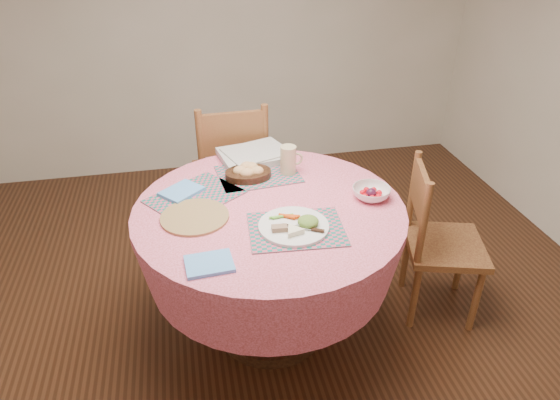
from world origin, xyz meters
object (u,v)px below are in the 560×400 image
Objects in this scene: chair_right at (437,239)px; bread_bowl at (248,172)px; chair_back at (232,172)px; latte_mug at (289,160)px; dinner_plate at (295,225)px; fruit_bowl at (371,193)px; wicker_trivet at (195,217)px; dining_table at (270,242)px.

bread_bowl is at bearing 88.24° from chair_right.
latte_mug is (0.24, -0.55, 0.32)m from chair_back.
latte_mug reaches higher than dinner_plate.
chair_right reaches higher than bread_bowl.
dinner_plate is 0.51m from bread_bowl.
wicker_trivet is at bearing -179.44° from fruit_bowl.
dining_table is at bearing 105.72° from chair_right.
dinner_plate is (0.07, -0.20, 0.22)m from dining_table.
latte_mug is at bearing 135.27° from fruit_bowl.
chair_back is 4.24× the size of bread_bowl.
fruit_bowl reaches higher than dining_table.
dining_table is 1.44× the size of chair_right.
latte_mug is 0.68× the size of fruit_bowl.
latte_mug is at bearing 33.58° from wicker_trivet.
chair_back is at bearing 73.59° from wicker_trivet.
bread_bowl is at bearing 99.93° from dining_table.
dining_table is 8.63× the size of latte_mug.
dining_table is 0.85m from chair_back.
bread_bowl is (0.29, 0.32, 0.03)m from wicker_trivet.
chair_back is 6.79× the size of latte_mug.
chair_right reaches higher than wicker_trivet.
fruit_bowl is (0.53, -0.31, -0.01)m from bread_bowl.
chair_back is at bearing 95.35° from dining_table.
dining_table is 0.53m from fruit_bowl.
dining_table is 1.27× the size of chair_back.
chair_right is at bearing -23.18° from latte_mug.
chair_back is 1.09m from dinner_plate.
bread_bowl is 0.21m from latte_mug.
dining_table is at bearing -80.07° from bread_bowl.
chair_right is 4.10× the size of fruit_bowl.
latte_mug reaches higher than fruit_bowl.
fruit_bowl is at bearing 0.56° from wicker_trivet.
latte_mug is at bearing 80.68° from dinner_plate.
dinner_plate is at bearing -22.93° from wicker_trivet.
bread_bowl is (-0.05, 0.29, 0.23)m from dining_table.
dining_table is at bearing -117.50° from latte_mug.
chair_back reaches higher than chair_right.
chair_right is at bearing -17.84° from bread_bowl.
bread_bowl is at bearing 91.35° from chair_back.
wicker_trivet is 0.43m from bread_bowl.
latte_mug reaches higher than chair_right.
bread_bowl is at bearing -177.45° from latte_mug.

